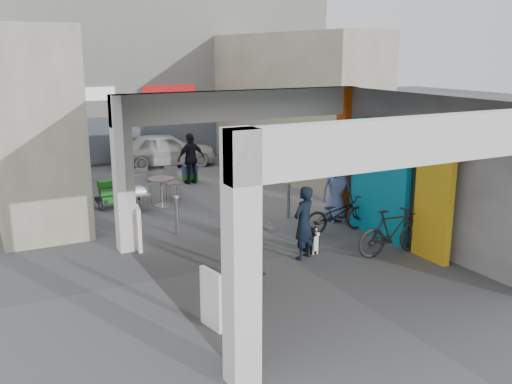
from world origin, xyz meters
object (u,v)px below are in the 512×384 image
bicycle_front (337,214)px  man_crates (191,159)px  produce_stand (117,196)px  border_collie (312,242)px  white_van (166,149)px  bicycle_rear (393,232)px  man_elderly (337,190)px  cafe_set (154,192)px  man_with_dog (304,223)px  man_back_turned (254,234)px

bicycle_front → man_crates: bearing=14.6°
produce_stand → border_collie: size_ratio=1.82×
produce_stand → border_collie: produce_stand is taller
man_crates → white_van: bearing=-103.2°
bicycle_rear → man_elderly: bearing=-4.3°
cafe_set → white_van: (2.15, 5.31, 0.30)m
cafe_set → produce_stand: size_ratio=1.39×
man_crates → man_elderly: bearing=98.0°
border_collie → bicycle_rear: bearing=-50.1°
produce_stand → man_with_dog: 6.58m
man_elderly → man_crates: 6.12m
cafe_set → bicycle_rear: bearing=-62.8°
man_crates → bicycle_front: man_crates is taller
border_collie → man_elderly: size_ratio=0.38×
man_crates → white_van: (0.21, 3.33, -0.21)m
man_elderly → white_van: bearing=113.2°
man_elderly → bicycle_rear: bearing=-85.4°
border_collie → man_elderly: bearing=25.0°
man_elderly → bicycle_rear: (-0.41, -2.73, -0.32)m
bicycle_front → cafe_set: bearing=38.2°
cafe_set → border_collie: cafe_set is taller
bicycle_rear → cafe_set: bearing=31.4°
man_with_dog → man_elderly: bearing=-162.6°
cafe_set → produce_stand: bearing=170.6°
man_crates → bicycle_rear: 8.69m
bicycle_rear → white_van: bearing=10.2°
cafe_set → man_crates: bearing=45.6°
border_collie → man_crates: man_crates is taller
man_elderly → white_van: man_elderly is taller
cafe_set → man_back_turned: 6.36m
cafe_set → man_with_dog: man_with_dog is taller
cafe_set → man_crates: 2.81m
man_elderly → bicycle_front: bearing=-111.0°
white_van → cafe_set: bearing=167.4°
produce_stand → man_back_turned: 6.63m
man_with_dog → man_back_turned: bearing=-6.3°
man_crates → border_collie: bearing=80.0°
cafe_set → man_elderly: man_elderly is taller
white_van → man_with_dog: bearing=-173.8°
man_back_turned → bicycle_front: size_ratio=1.02×
bicycle_front → bicycle_rear: bicycle_rear is taller
border_collie → man_crates: (0.05, 7.65, 0.60)m
man_with_dog → white_van: bearing=-117.4°
border_collie → bicycle_front: 1.69m
cafe_set → border_collie: size_ratio=2.53×
man_back_turned → bicycle_rear: size_ratio=1.04×
bicycle_front → border_collie: bearing=129.9°
man_back_turned → man_elderly: bearing=22.5°
bicycle_rear → man_with_dog: bearing=73.3°
man_crates → bicycle_rear: (1.45, -8.56, -0.33)m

